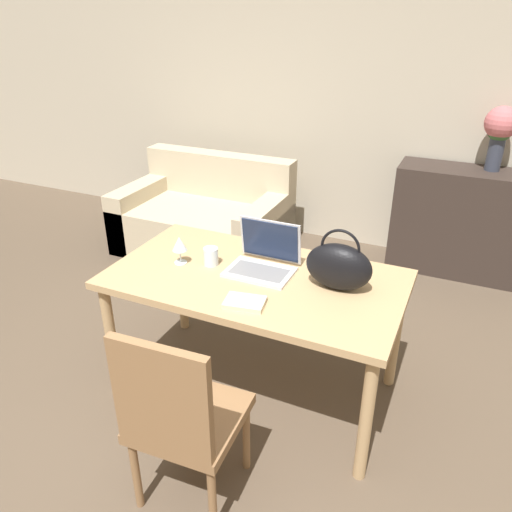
# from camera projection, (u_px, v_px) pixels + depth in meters

# --- Properties ---
(ground_plane) EXTENTS (14.00, 14.00, 0.00)m
(ground_plane) POSITION_uv_depth(u_px,v_px,m) (168.00, 496.00, 2.31)
(ground_plane) COLOR brown
(wall_back) EXTENTS (10.00, 0.06, 2.70)m
(wall_back) POSITION_uv_depth(u_px,v_px,m) (360.00, 95.00, 4.25)
(wall_back) COLOR #BCB29E
(wall_back) RESTS_ON ground_plane
(dining_table) EXTENTS (1.55, 0.85, 0.75)m
(dining_table) POSITION_uv_depth(u_px,v_px,m) (255.00, 289.00, 2.67)
(dining_table) COLOR tan
(dining_table) RESTS_ON ground_plane
(chair) EXTENTS (0.46, 0.46, 0.95)m
(chair) POSITION_uv_depth(u_px,v_px,m) (180.00, 415.00, 2.06)
(chair) COLOR olive
(chair) RESTS_ON ground_plane
(couch) EXTENTS (1.46, 0.91, 0.82)m
(couch) POSITION_uv_depth(u_px,v_px,m) (205.00, 220.00, 4.56)
(couch) COLOR #C1B293
(couch) RESTS_ON ground_plane
(sideboard) EXTENTS (1.29, 0.40, 0.89)m
(sideboard) POSITION_uv_depth(u_px,v_px,m) (475.00, 224.00, 4.05)
(sideboard) COLOR #332823
(sideboard) RESTS_ON ground_plane
(laptop) EXTENTS (0.35, 0.29, 0.26)m
(laptop) POSITION_uv_depth(u_px,v_px,m) (265.00, 257.00, 2.68)
(laptop) COLOR silver
(laptop) RESTS_ON dining_table
(drinking_glass) EXTENTS (0.08, 0.08, 0.10)m
(drinking_glass) POSITION_uv_depth(u_px,v_px,m) (211.00, 256.00, 2.73)
(drinking_glass) COLOR silver
(drinking_glass) RESTS_ON dining_table
(wine_glass) EXTENTS (0.08, 0.08, 0.16)m
(wine_glass) POSITION_uv_depth(u_px,v_px,m) (179.00, 245.00, 2.72)
(wine_glass) COLOR silver
(wine_glass) RESTS_ON dining_table
(handbag) EXTENTS (0.34, 0.16, 0.32)m
(handbag) POSITION_uv_depth(u_px,v_px,m) (339.00, 266.00, 2.47)
(handbag) COLOR black
(handbag) RESTS_ON dining_table
(flower_vase) EXTENTS (0.25, 0.25, 0.49)m
(flower_vase) POSITION_uv_depth(u_px,v_px,m) (500.00, 129.00, 3.74)
(flower_vase) COLOR #333847
(flower_vase) RESTS_ON sideboard
(book) EXTENTS (0.21, 0.17, 0.02)m
(book) POSITION_uv_depth(u_px,v_px,m) (245.00, 302.00, 2.38)
(book) COLOR beige
(book) RESTS_ON dining_table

